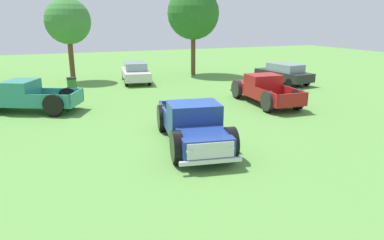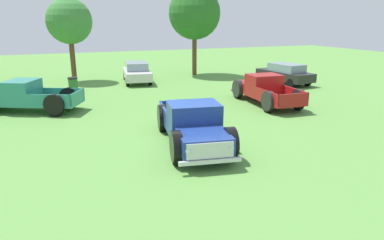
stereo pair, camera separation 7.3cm
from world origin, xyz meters
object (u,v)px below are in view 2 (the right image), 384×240
Objects in this scene: pickup_truck_foreground at (194,127)px; sedan_distant_a at (285,73)px; pickup_truck_behind_left at (263,89)px; sedan_distant_b at (137,72)px; oak_tree_west at (195,14)px; oak_tree_east at (69,22)px; trash_can at (73,85)px; pickup_truck_behind_right at (22,97)px.

sedan_distant_a is (11.00, 9.54, -0.02)m from pickup_truck_foreground.
pickup_truck_behind_left is at bearing -136.94° from sedan_distant_a.
sedan_distant_b is at bearing 154.31° from sedan_distant_a.
oak_tree_west is at bearing 17.58° from sedan_distant_b.
sedan_distant_a is 15.72m from oak_tree_east.
pickup_truck_behind_left is 11.67m from trash_can.
sedan_distant_a is 0.98× the size of sedan_distant_b.
pickup_truck_behind_left is at bearing -51.29° from oak_tree_east.
pickup_truck_behind_left is 1.17× the size of sedan_distant_a.
pickup_truck_behind_left is at bearing -13.56° from pickup_truck_behind_right.
pickup_truck_behind_right is 1.18× the size of sedan_distant_b.
pickup_truck_behind_left reaches higher than sedan_distant_a.
pickup_truck_behind_left reaches higher than pickup_truck_behind_right.
sedan_distant_a is at bearing 43.06° from pickup_truck_behind_left.
trash_can is (-9.38, 6.93, -0.26)m from pickup_truck_behind_left.
pickup_truck_behind_left is at bearing 39.21° from pickup_truck_foreground.
sedan_distant_b reaches higher than sedan_distant_a.
oak_tree_west is (5.25, 1.66, 4.11)m from sedan_distant_b.
oak_tree_east is (0.41, 4.27, 3.79)m from trash_can.
oak_tree_east is at bearing 154.00° from sedan_distant_a.
sedan_distant_a is at bearing -9.80° from trash_can.
pickup_truck_foreground is 0.79× the size of oak_tree_west.
trash_can is (-14.18, 2.45, -0.27)m from sedan_distant_a.
pickup_truck_behind_right is (-5.89, 7.98, -0.02)m from pickup_truck_foreground.
pickup_truck_behind_left is 14.78m from oak_tree_east.
pickup_truck_foreground is 9.91m from pickup_truck_behind_right.
trash_can is 11.43m from oak_tree_west.
sedan_distant_b is (-9.59, 4.61, 0.01)m from sedan_distant_a.
pickup_truck_foreground is at bearing -53.56° from pickup_truck_behind_right.
sedan_distant_a is (16.89, 1.57, 0.01)m from pickup_truck_behind_right.
trash_can is at bearing 104.86° from pickup_truck_foreground.
pickup_truck_behind_right is at bearing -148.01° from oak_tree_west.
pickup_truck_behind_right is 5.64× the size of trash_can.
oak_tree_west reaches higher than oak_tree_east.
oak_tree_east reaches higher than trash_can.
oak_tree_west is (-4.34, 6.27, 4.12)m from sedan_distant_a.
pickup_truck_behind_right reaches higher than sedan_distant_a.
pickup_truck_behind_right reaches higher than sedan_distant_b.
pickup_truck_foreground reaches higher than pickup_truck_behind_left.
pickup_truck_behind_left is 12.44m from pickup_truck_behind_right.
trash_can is 0.16× the size of oak_tree_east.
sedan_distant_b is at bearing -162.42° from oak_tree_west.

